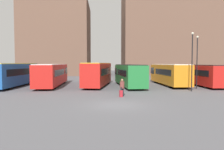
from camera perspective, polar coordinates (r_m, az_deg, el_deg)
ground_plane at (r=16.84m, az=1.04°, el=-7.82°), size 160.00×160.00×0.00m
building_block_left at (r=64.75m, az=-13.89°, el=9.07°), size 17.50×17.78×20.06m
building_block_right at (r=68.14m, az=15.86°, el=15.87°), size 29.46×13.12×36.79m
bus_0 at (r=32.91m, az=-24.07°, el=0.28°), size 2.95×12.07×3.17m
bus_1 at (r=31.95m, az=-15.30°, el=0.26°), size 2.90×12.45×3.06m
bus_2 at (r=30.73m, az=-3.69°, el=0.41°), size 4.09×11.00×3.24m
bus_3 at (r=30.49m, az=4.40°, el=0.17°), size 3.26×11.58×3.01m
bus_4 at (r=32.92m, az=14.56°, el=0.34°), size 2.77×11.47×3.05m
bus_5 at (r=33.81m, az=22.28°, el=0.20°), size 2.57×11.47×2.97m
traveler at (r=21.12m, az=2.65°, el=-2.86°), size 0.52×0.52×1.68m
suitcase at (r=20.70m, az=2.36°, el=-4.84°), size 0.32×0.37×0.94m
lamp_post_0 at (r=26.29m, az=20.20°, el=4.36°), size 0.28×0.28×6.67m
lamp_post_1 at (r=29.23m, az=21.33°, el=4.10°), size 0.28×0.28×6.58m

